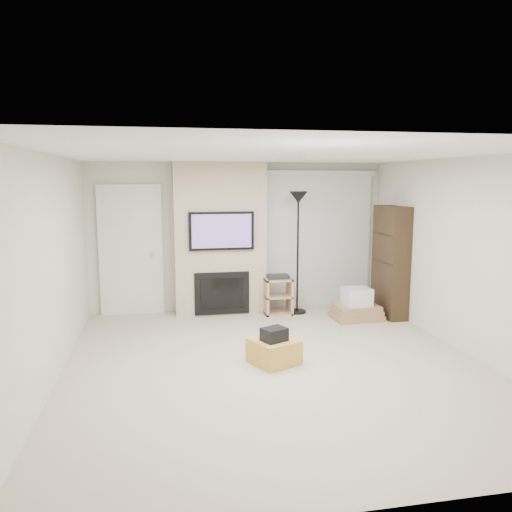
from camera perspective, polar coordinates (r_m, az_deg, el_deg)
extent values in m
cube|color=#BBAC94|center=(6.18, 2.15, -12.29)|extent=(5.00, 5.50, 0.00)
cube|color=white|center=(5.78, 2.29, 11.54)|extent=(5.00, 5.50, 0.00)
cube|color=beige|center=(8.53, -1.97, 2.22)|extent=(5.00, 0.00, 2.50)
cube|color=beige|center=(3.30, 13.20, -8.53)|extent=(5.00, 0.00, 2.50)
cube|color=beige|center=(5.82, -22.50, -1.49)|extent=(0.00, 5.50, 2.50)
cube|color=beige|center=(6.86, 23.02, -0.07)|extent=(0.00, 5.50, 2.50)
cube|color=silver|center=(6.65, 4.12, 11.13)|extent=(0.35, 0.18, 0.01)
cube|color=gold|center=(6.17, 2.07, -10.84)|extent=(0.66, 0.66, 0.30)
cube|color=black|center=(6.05, 2.09, -8.94)|extent=(0.35, 0.32, 0.16)
cube|color=#C2AA8E|center=(8.28, -4.15, 2.01)|extent=(1.50, 0.40, 2.50)
cube|color=black|center=(8.04, -3.96, 2.88)|extent=(1.05, 0.06, 0.62)
cube|color=#544173|center=(8.00, -3.93, 2.85)|extent=(0.96, 0.00, 0.54)
cube|color=black|center=(8.23, -3.91, -4.26)|extent=(0.90, 0.04, 0.70)
cube|color=black|center=(8.21, -3.89, -4.29)|extent=(0.70, 0.02, 0.50)
cube|color=silver|center=(8.42, -14.11, 0.64)|extent=(1.02, 0.08, 2.14)
cube|color=beige|center=(8.44, -14.09, 0.35)|extent=(0.90, 0.05, 2.05)
cylinder|color=silver|center=(8.38, -11.78, 0.20)|extent=(0.07, 0.06, 0.07)
cube|color=silver|center=(8.74, 7.29, 9.40)|extent=(1.98, 0.10, 0.08)
cube|color=silver|center=(8.82, 7.12, 1.68)|extent=(1.90, 0.03, 2.29)
cylinder|color=black|center=(8.48, 4.70, -6.34)|extent=(0.30, 0.30, 0.03)
cylinder|color=black|center=(8.28, 4.79, 0.01)|extent=(0.03, 0.03, 1.89)
cone|color=black|center=(8.19, 4.87, 6.70)|extent=(0.30, 0.30, 0.19)
cube|color=tan|center=(8.28, 1.12, -4.66)|extent=(0.04, 0.38, 0.60)
cube|color=tan|center=(8.37, 3.88, -4.53)|extent=(0.04, 0.38, 0.60)
cube|color=tan|center=(8.39, 2.49, -6.49)|extent=(0.45, 0.38, 0.03)
cube|color=tan|center=(8.32, 2.51, -4.60)|extent=(0.45, 0.38, 0.03)
cube|color=tan|center=(8.26, 2.52, -2.67)|extent=(0.45, 0.38, 0.03)
cube|color=black|center=(8.25, 2.52, -2.36)|extent=(0.35, 0.25, 0.06)
cube|color=#A17955|center=(8.23, 11.36, -6.78)|extent=(0.78, 0.61, 0.08)
cube|color=#A17955|center=(8.21, 11.38, -6.25)|extent=(0.75, 0.57, 0.07)
cube|color=#A17955|center=(8.19, 11.40, -5.75)|extent=(0.71, 0.53, 0.07)
cube|color=silver|center=(8.15, 11.43, -4.56)|extent=(0.43, 0.39, 0.28)
cube|color=black|center=(8.37, 15.12, -0.62)|extent=(0.30, 0.80, 1.80)
cube|color=black|center=(8.45, 14.88, -3.64)|extent=(0.26, 0.72, 0.02)
cube|color=black|center=(8.37, 15.00, -0.62)|extent=(0.26, 0.72, 0.02)
cube|color=black|center=(8.31, 15.12, 2.44)|extent=(0.26, 0.72, 0.02)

